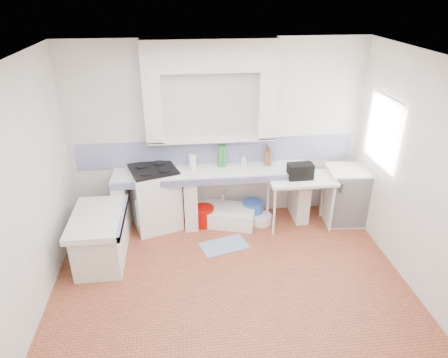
{
  "coord_description": "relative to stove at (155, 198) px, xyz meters",
  "views": [
    {
      "loc": [
        -0.54,
        -3.82,
        3.48
      ],
      "look_at": [
        0.0,
        1.0,
        1.1
      ],
      "focal_mm": 32.28,
      "sensor_mm": 36.0,
      "label": 1
    }
  ],
  "objects": [
    {
      "name": "floor",
      "position": [
        0.99,
        -1.71,
        -0.48
      ],
      "size": [
        4.5,
        4.5,
        0.0
      ],
      "primitive_type": "plane",
      "color": "#A14D31",
      "rests_on": "ground"
    },
    {
      "name": "ceiling",
      "position": [
        0.99,
        -1.71,
        2.32
      ],
      "size": [
        4.5,
        4.5,
        0.0
      ],
      "primitive_type": "plane",
      "rotation": [
        3.14,
        0.0,
        0.0
      ],
      "color": "white",
      "rests_on": "ground"
    },
    {
      "name": "wall_back",
      "position": [
        0.99,
        0.29,
        0.92
      ],
      "size": [
        4.5,
        0.0,
        4.5
      ],
      "primitive_type": "plane",
      "rotation": [
        1.57,
        0.0,
        0.0
      ],
      "color": "white",
      "rests_on": "ground"
    },
    {
      "name": "wall_front",
      "position": [
        0.99,
        -3.71,
        0.92
      ],
      "size": [
        4.5,
        0.0,
        4.5
      ],
      "primitive_type": "plane",
      "rotation": [
        -1.57,
        0.0,
        0.0
      ],
      "color": "white",
      "rests_on": "ground"
    },
    {
      "name": "wall_left",
      "position": [
        -1.26,
        -1.71,
        0.92
      ],
      "size": [
        0.0,
        4.5,
        4.5
      ],
      "primitive_type": "plane",
      "rotation": [
        1.57,
        0.0,
        1.57
      ],
      "color": "white",
      "rests_on": "ground"
    },
    {
      "name": "wall_right",
      "position": [
        3.24,
        -1.71,
        0.92
      ],
      "size": [
        0.0,
        4.5,
        4.5
      ],
      "primitive_type": "plane",
      "rotation": [
        1.57,
        0.0,
        -1.57
      ],
      "color": "white",
      "rests_on": "ground"
    },
    {
      "name": "alcove_mass",
      "position": [
        0.89,
        0.17,
        2.1
      ],
      "size": [
        1.9,
        0.25,
        0.45
      ],
      "primitive_type": "cube",
      "color": "white",
      "rests_on": "ground"
    },
    {
      "name": "window_frame",
      "position": [
        3.41,
        -0.51,
        1.12
      ],
      "size": [
        0.35,
        0.86,
        1.06
      ],
      "primitive_type": "cube",
      "color": "#3B2613",
      "rests_on": "ground"
    },
    {
      "name": "lace_valance",
      "position": [
        3.27,
        -0.51,
        1.5
      ],
      "size": [
        0.01,
        0.84,
        0.24
      ],
      "primitive_type": "cube",
      "color": "white",
      "rests_on": "ground"
    },
    {
      "name": "counter_slab",
      "position": [
        0.89,
        -0.01,
        0.38
      ],
      "size": [
        3.0,
        0.6,
        0.08
      ],
      "primitive_type": "cube",
      "color": "white",
      "rests_on": "ground"
    },
    {
      "name": "counter_lip",
      "position": [
        0.89,
        -0.29,
        0.38
      ],
      "size": [
        3.0,
        0.04,
        0.1
      ],
      "primitive_type": "cube",
      "color": "navy",
      "rests_on": "ground"
    },
    {
      "name": "counter_pier_left",
      "position": [
        -0.51,
        -0.01,
        -0.07
      ],
      "size": [
        0.2,
        0.55,
        0.82
      ],
      "primitive_type": "cube",
      "color": "white",
      "rests_on": "ground"
    },
    {
      "name": "counter_pier_mid",
      "position": [
        0.54,
        -0.01,
        -0.07
      ],
      "size": [
        0.2,
        0.55,
        0.82
      ],
      "primitive_type": "cube",
      "color": "white",
      "rests_on": "ground"
    },
    {
      "name": "counter_pier_right",
      "position": [
        2.29,
        -0.01,
        -0.07
      ],
      "size": [
        0.2,
        0.55,
        0.82
      ],
      "primitive_type": "cube",
      "color": "white",
      "rests_on": "ground"
    },
    {
      "name": "peninsula_top",
      "position": [
        -0.71,
        -0.81,
        0.18
      ],
      "size": [
        0.7,
        1.1,
        0.08
      ],
      "primitive_type": "cube",
      "color": "white",
      "rests_on": "ground"
    },
    {
      "name": "peninsula_base",
      "position": [
        -0.71,
        -0.81,
        -0.17
      ],
      "size": [
        0.6,
        1.0,
        0.62
      ],
      "primitive_type": "cube",
      "color": "white",
      "rests_on": "ground"
    },
    {
      "name": "peninsula_lip",
      "position": [
        -0.38,
        -0.81,
        0.18
      ],
      "size": [
        0.04,
        1.1,
        0.1
      ],
      "primitive_type": "cube",
      "color": "navy",
      "rests_on": "ground"
    },
    {
      "name": "backsplash",
      "position": [
        0.99,
        0.28,
        0.62
      ],
      "size": [
        4.27,
        0.03,
        0.4
      ],
      "primitive_type": "cube",
      "color": "navy",
      "rests_on": "ground"
    },
    {
      "name": "stove",
      "position": [
        0.0,
        0.0,
        0.0
      ],
      "size": [
        0.84,
        0.83,
        0.96
      ],
      "primitive_type": "cube",
      "rotation": [
        0.0,
        0.0,
        0.31
      ],
      "color": "white",
      "rests_on": "ground"
    },
    {
      "name": "sink",
      "position": [
        1.07,
        -0.05,
        -0.36
      ],
      "size": [
        1.07,
        0.77,
        0.23
      ],
      "primitive_type": "cube",
      "rotation": [
        0.0,
        0.0,
        -0.29
      ],
      "color": "white",
      "rests_on": "ground"
    },
    {
      "name": "side_table",
      "position": [
        2.22,
        -0.26,
        -0.06
      ],
      "size": [
        1.0,
        0.56,
        0.04
      ],
      "primitive_type": "cube",
      "rotation": [
        0.0,
        0.0,
        -0.0
      ],
      "color": "white",
      "rests_on": "ground"
    },
    {
      "name": "fridge",
      "position": [
        2.97,
        -0.18,
        -0.03
      ],
      "size": [
        0.63,
        0.63,
        0.9
      ],
      "primitive_type": "cube",
      "rotation": [
        0.0,
        0.0,
        -0.08
      ],
      "color": "white",
      "rests_on": "ground"
    },
    {
      "name": "bucket_red",
      "position": [
        0.74,
        -0.07,
        -0.32
      ],
      "size": [
        0.39,
        0.39,
        0.31
      ],
      "primitive_type": "cylinder",
      "rotation": [
        0.0,
        0.0,
        -0.21
      ],
      "color": "#AE0702",
      "rests_on": "ground"
    },
    {
      "name": "bucket_orange",
      "position": [
        1.18,
        -0.11,
        -0.36
      ],
      "size": [
        0.32,
        0.32,
        0.23
      ],
      "primitive_type": "cylinder",
      "rotation": [
        0.0,
        0.0,
        -0.34
      ],
      "color": "orange",
      "rests_on": "ground"
    },
    {
      "name": "bucket_blue",
      "position": [
        1.54,
        0.02,
        -0.32
      ],
      "size": [
        0.42,
        0.42,
        0.31
      ],
      "primitive_type": "cylinder",
      "rotation": [
        0.0,
        0.0,
        -0.35
      ],
      "color": "blue",
      "rests_on": "ground"
    },
    {
      "name": "basin_white",
      "position": [
        1.65,
        -0.12,
        -0.41
      ],
      "size": [
        0.43,
        0.43,
        0.13
      ],
      "primitive_type": "cylinder",
      "rotation": [
        0.0,
        0.0,
        -0.27
      ],
      "color": "white",
      "rests_on": "ground"
    },
    {
      "name": "water_bottle_a",
      "position": [
        1.05,
        0.14,
        -0.35
      ],
      "size": [
        0.08,
        0.08,
        0.26
      ],
      "primitive_type": "cylinder",
      "rotation": [
        0.0,
        0.0,
        0.17
      ],
      "color": "silver",
      "rests_on": "ground"
    },
    {
      "name": "water_bottle_b",
      "position": [
        1.11,
        0.14,
        -0.34
      ],
      "size": [
        0.09,
        0.09,
        0.28
      ],
      "primitive_type": "cylinder",
      "rotation": [
        0.0,
        0.0,
        -0.29
      ],
      "color": "silver",
      "rests_on": "ground"
    },
    {
      "name": "black_bag",
      "position": [
        2.18,
        -0.26,
        0.47
      ],
      "size": [
        0.37,
        0.22,
        0.23
      ],
      "primitive_type": "cube",
      "rotation": [
        0.0,
        0.0,
        0.02
      ],
      "color": "black",
      "rests_on": "side_table"
    },
    {
      "name": "green_bottle_a",
      "position": [
        1.02,
        0.14,
        0.6
      ],
      "size": [
        0.08,
        0.08,
        0.35
      ],
      "primitive_type": "cylinder",
      "rotation": [
        0.0,
        0.0,
        0.02
      ],
      "color": "#257E37",
      "rests_on": "counter_slab"
    },
    {
      "name": "green_bottle_b",
      "position": [
        1.08,
        0.14,
        0.6
      ],
      "size": [
        0.08,
        0.08,
        0.35
      ],
      "primitive_type": "cylinder",
      "rotation": [
        0.0,
        0.0,
        -0.05
      ],
      "color": "#257E37",
      "rests_on": "counter_slab"
    },
    {
      "name": "knife_block",
      "position": [
        1.77,
        0.13,
        0.53
      ],
      "size": [
        0.11,
        0.09,
        0.21
      ],
      "primitive_type": "cube",
      "rotation": [
        0.0,
        0.0,
        -0.0
      ],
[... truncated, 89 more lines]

